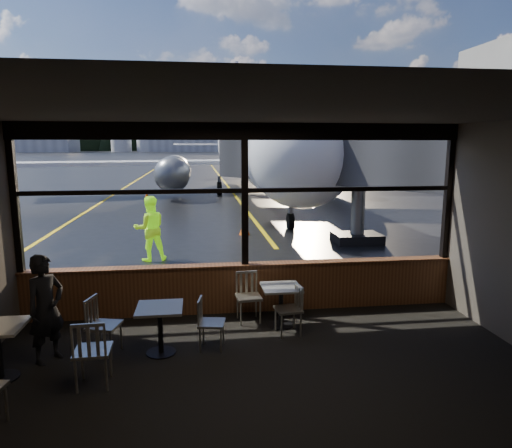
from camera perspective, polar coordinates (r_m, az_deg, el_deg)
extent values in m
plane|color=black|center=(128.24, -7.23, 8.49)|extent=(520.00, 520.00, 0.00)
cube|color=black|center=(6.12, 1.88, -20.68)|extent=(8.00, 6.00, 0.01)
cube|color=#38332D|center=(5.28, 2.11, 13.98)|extent=(8.00, 6.00, 0.04)
cube|color=#463E38|center=(2.74, 13.14, -20.60)|extent=(8.00, 0.04, 3.50)
cube|color=#59311B|center=(8.67, -1.37, -8.05)|extent=(8.00, 0.28, 0.90)
cube|color=black|center=(8.24, -1.46, 11.49)|extent=(8.00, 0.18, 0.30)
cube|color=black|center=(8.80, -27.96, 2.74)|extent=(0.12, 0.12, 2.60)
cube|color=black|center=(8.29, -1.42, 3.53)|extent=(0.12, 0.12, 2.60)
cube|color=black|center=(9.56, 22.89, 3.60)|extent=(0.12, 0.12, 2.60)
cube|color=black|center=(8.28, -1.43, 4.21)|extent=(8.00, 0.10, 0.08)
imported|color=black|center=(7.31, -24.77, -9.60)|extent=(0.65, 0.69, 1.59)
imported|color=#BFF219|center=(12.64, -13.13, -0.56)|extent=(1.00, 0.87, 1.76)
cone|color=#E83F07|center=(15.91, -1.46, -0.42)|extent=(0.38, 0.38, 0.52)
cone|color=#FF6708|center=(26.54, -13.49, 3.42)|extent=(0.33, 0.33, 0.46)
cylinder|color=silver|center=(192.41, -16.48, 9.53)|extent=(8.00, 8.00, 6.00)
cylinder|color=silver|center=(191.15, -13.48, 9.66)|extent=(8.00, 8.00, 6.00)
cylinder|color=silver|center=(190.41, -10.44, 9.77)|extent=(8.00, 8.00, 6.00)
cube|color=black|center=(218.21, -7.44, 10.64)|extent=(360.00, 3.00, 12.00)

